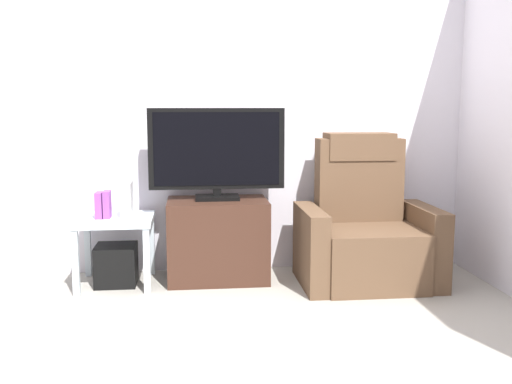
# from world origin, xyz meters

# --- Properties ---
(ground_plane) EXTENTS (6.40, 6.40, 0.00)m
(ground_plane) POSITION_xyz_m (0.00, 0.00, 0.00)
(ground_plane) COLOR #9E998E
(wall_back) EXTENTS (6.40, 0.06, 2.60)m
(wall_back) POSITION_xyz_m (0.00, 1.13, 1.30)
(wall_back) COLOR silver
(wall_back) RESTS_ON ground
(tv_stand) EXTENTS (0.73, 0.49, 0.60)m
(tv_stand) POSITION_xyz_m (-0.10, 0.82, 0.30)
(tv_stand) COLOR #3D2319
(tv_stand) RESTS_ON ground
(television) EXTENTS (0.99, 0.20, 0.67)m
(television) POSITION_xyz_m (-0.10, 0.84, 0.95)
(television) COLOR black
(television) RESTS_ON tv_stand
(recliner_armchair) EXTENTS (0.98, 0.78, 1.08)m
(recliner_armchair) POSITION_xyz_m (0.97, 0.66, 0.37)
(recliner_armchair) COLOR brown
(recliner_armchair) RESTS_ON ground
(side_table) EXTENTS (0.54, 0.54, 0.49)m
(side_table) POSITION_xyz_m (-0.84, 0.77, 0.41)
(side_table) COLOR silver
(side_table) RESTS_ON ground
(subwoofer_box) EXTENTS (0.29, 0.29, 0.29)m
(subwoofer_box) POSITION_xyz_m (-0.84, 0.77, 0.14)
(subwoofer_box) COLOR black
(subwoofer_box) RESTS_ON ground
(book_leftmost) EXTENTS (0.05, 0.13, 0.19)m
(book_leftmost) POSITION_xyz_m (-0.94, 0.75, 0.59)
(book_leftmost) COLOR purple
(book_leftmost) RESTS_ON side_table
(book_middle) EXTENTS (0.05, 0.12, 0.19)m
(book_middle) POSITION_xyz_m (-0.89, 0.75, 0.59)
(book_middle) COLOR purple
(book_middle) RESTS_ON side_table
(game_console) EXTENTS (0.07, 0.20, 0.25)m
(game_console) POSITION_xyz_m (-0.75, 0.78, 0.62)
(game_console) COLOR white
(game_console) RESTS_ON side_table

